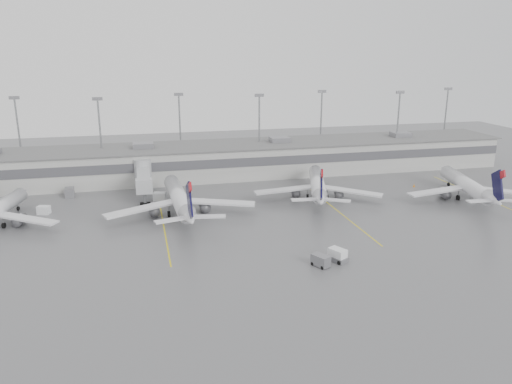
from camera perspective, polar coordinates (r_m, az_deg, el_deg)
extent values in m
plane|color=#555558|center=(76.61, 3.83, -8.49)|extent=(260.00, 260.00, 0.00)
cube|color=#9C9C97|center=(129.22, -3.74, 3.63)|extent=(150.00, 16.00, 8.00)
cube|color=#47474C|center=(121.27, -3.10, 3.30)|extent=(150.00, 0.15, 2.20)
cube|color=#606060|center=(128.41, -3.77, 5.40)|extent=(152.00, 17.00, 0.30)
cube|color=slate|center=(145.12, 16.19, 6.34)|extent=(5.00, 4.00, 1.30)
cylinder|color=gray|center=(138.73, -25.41, 5.50)|extent=(0.44, 0.44, 20.00)
cube|color=slate|center=(137.50, -25.92, 9.67)|extent=(2.40, 0.50, 0.80)
cylinder|color=gray|center=(128.60, -17.30, 5.60)|extent=(0.44, 0.44, 20.00)
cube|color=slate|center=(127.26, -17.68, 10.12)|extent=(2.40, 0.50, 0.80)
cylinder|color=gray|center=(136.14, -8.65, 6.69)|extent=(0.44, 0.44, 20.00)
cube|color=slate|center=(134.87, -8.84, 10.97)|extent=(2.40, 0.50, 0.80)
cylinder|color=gray|center=(132.00, 0.37, 6.58)|extent=(0.44, 0.44, 20.00)
cube|color=slate|center=(130.70, 0.38, 11.00)|extent=(2.40, 0.50, 0.80)
cylinder|color=gray|center=(144.98, 7.42, 7.31)|extent=(0.44, 0.44, 20.00)
cube|color=slate|center=(143.79, 7.57, 11.33)|extent=(2.40, 0.50, 0.80)
cylinder|color=gray|center=(146.66, 15.85, 6.94)|extent=(0.44, 0.44, 20.00)
cube|color=slate|center=(145.49, 16.16, 10.90)|extent=(2.40, 0.50, 0.80)
cylinder|color=gray|center=(163.41, 20.77, 7.39)|extent=(0.44, 0.44, 20.00)
cube|color=slate|center=(162.36, 21.13, 10.94)|extent=(2.40, 0.50, 0.80)
cylinder|color=#97999B|center=(119.82, -12.78, 2.02)|extent=(4.00, 4.00, 7.00)
cube|color=#97999B|center=(113.32, -12.74, 1.64)|extent=(2.80, 13.00, 2.60)
cube|color=#97999B|center=(106.06, -12.66, 0.65)|extent=(3.40, 2.40, 3.00)
cylinder|color=gray|center=(106.85, -12.56, -0.84)|extent=(0.70, 0.70, 2.80)
cube|color=black|center=(107.15, -12.53, -1.38)|extent=(2.20, 1.20, 0.70)
cube|color=yellow|center=(95.93, -10.55, -3.56)|extent=(0.25, 40.00, 0.01)
cube|color=yellow|center=(103.33, 9.20, -2.05)|extent=(0.25, 40.00, 0.01)
cube|color=yellow|center=(120.84, 24.73, -0.69)|extent=(0.25, 40.00, 0.01)
cone|color=silver|center=(114.82, -25.03, -0.07)|extent=(3.37, 3.22, 2.85)
cube|color=silver|center=(99.73, -24.76, -2.79)|extent=(11.90, 8.42, 0.33)
cylinder|color=black|center=(112.65, -25.54, -1.71)|extent=(0.51, 0.91, 0.86)
cylinder|color=black|center=(102.82, -26.87, -3.44)|extent=(0.65, 1.11, 1.05)
cylinder|color=silver|center=(100.80, -8.84, -0.56)|extent=(4.36, 24.07, 3.27)
cone|color=silver|center=(113.73, -9.73, 1.32)|extent=(3.40, 3.19, 3.27)
cone|color=silver|center=(86.99, -7.60, -2.92)|extent=(3.51, 5.59, 3.27)
cube|color=silver|center=(97.56, -13.02, -1.89)|extent=(14.24, 7.63, 0.38)
cube|color=silver|center=(99.34, -4.23, -1.18)|extent=(14.40, 6.48, 0.38)
cube|color=black|center=(85.50, -7.62, -1.03)|extent=(0.61, 6.14, 7.12)
cube|color=#9E0C13|center=(83.37, -7.54, 0.55)|extent=(0.43, 2.21, 2.07)
cylinder|color=black|center=(110.92, -9.44, -0.54)|extent=(0.43, 1.00, 0.98)
cylinder|color=black|center=(99.30, -9.91, -2.48)|extent=(0.54, 1.22, 1.20)
cylinder|color=black|center=(99.83, -7.31, -2.27)|extent=(0.54, 1.22, 1.20)
cylinder|color=silver|center=(111.18, 7.03, 0.99)|extent=(9.77, 22.38, 3.07)
cone|color=silver|center=(123.47, 6.77, 2.52)|extent=(3.80, 3.66, 3.07)
cone|color=silver|center=(98.00, 7.38, -0.85)|extent=(4.48, 5.81, 3.07)
cube|color=silver|center=(108.51, 3.30, 0.25)|extent=(13.32, 2.73, 0.36)
cube|color=silver|center=(109.25, 10.83, 0.10)|extent=(12.35, 9.92, 0.36)
cube|color=black|center=(96.69, 7.46, 0.74)|extent=(2.04, 5.58, 6.69)
cube|color=#9E0C13|center=(94.74, 7.56, 2.08)|extent=(0.92, 2.07, 1.94)
cylinder|color=black|center=(120.74, 6.80, 0.93)|extent=(0.62, 0.99, 0.92)
cylinder|color=black|center=(109.81, 5.91, -0.53)|extent=(0.78, 1.21, 1.13)
cylinder|color=black|center=(110.03, 8.15, -0.58)|extent=(0.78, 1.21, 1.13)
cylinder|color=silver|center=(119.13, 22.81, 0.85)|extent=(8.25, 22.72, 3.09)
cone|color=silver|center=(130.61, 20.72, 2.33)|extent=(3.67, 3.52, 3.09)
cone|color=silver|center=(107.04, 25.57, -0.87)|extent=(4.19, 5.72, 3.09)
cube|color=silver|center=(114.13, 19.97, 0.09)|extent=(13.54, 3.73, 0.36)
cube|color=silver|center=(119.82, 26.46, 0.09)|extent=(12.80, 9.25, 0.36)
cube|color=black|center=(105.84, 25.88, 0.59)|extent=(1.64, 5.70, 6.73)
cube|color=#9E0C13|center=(104.07, 26.36, 1.81)|extent=(0.78, 2.10, 1.95)
cylinder|color=black|center=(128.05, 21.14, 0.82)|extent=(0.56, 0.98, 0.93)
cylinder|color=black|center=(117.12, 22.08, -0.59)|extent=(0.71, 1.21, 1.13)
cylinder|color=black|center=(118.81, 24.01, -0.59)|extent=(0.71, 1.21, 1.13)
cube|color=white|center=(78.93, 9.28, -7.11)|extent=(2.77, 3.18, 2.03)
cube|color=slate|center=(79.18, 9.26, -7.52)|extent=(3.18, 3.69, 0.79)
cylinder|color=black|center=(79.21, 8.21, -7.53)|extent=(0.52, 0.67, 0.63)
cylinder|color=black|center=(80.50, 9.04, -7.17)|extent=(0.52, 0.67, 0.63)
cylinder|color=black|center=(77.92, 9.48, -8.00)|extent=(0.52, 0.67, 0.63)
cylinder|color=black|center=(79.23, 10.31, -7.62)|extent=(0.52, 0.67, 0.63)
cube|color=slate|center=(76.82, 7.40, -7.75)|extent=(2.73, 3.22, 1.70)
cylinder|color=black|center=(77.20, 6.47, -8.14)|extent=(0.46, 0.60, 0.56)
cylinder|color=black|center=(77.00, 8.29, -8.28)|extent=(0.46, 0.60, 0.56)
cube|color=white|center=(108.06, -23.10, -1.91)|extent=(2.68, 2.18, 1.64)
cube|color=white|center=(110.06, -10.94, -0.51)|extent=(2.98, 2.38, 1.85)
cube|color=white|center=(113.08, 6.99, 0.04)|extent=(2.26, 1.55, 1.56)
cube|color=slate|center=(118.32, -20.52, -0.06)|extent=(2.22, 3.30, 1.97)
cone|color=orange|center=(110.70, -11.46, -0.75)|extent=(0.44, 0.44, 0.70)
cone|color=orange|center=(114.91, 7.15, 0.05)|extent=(0.39, 0.39, 0.62)
cone|color=orange|center=(124.66, 17.61, 0.72)|extent=(0.49, 0.49, 0.78)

